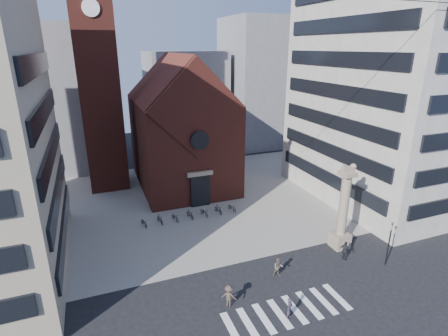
{
  "coord_description": "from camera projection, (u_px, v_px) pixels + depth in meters",
  "views": [
    {
      "loc": [
        -11.49,
        -21.03,
        18.79
      ],
      "look_at": [
        -0.29,
        8.0,
        7.93
      ],
      "focal_mm": 28.0,
      "sensor_mm": 36.0,
      "label": 1
    }
  ],
  "objects": [
    {
      "name": "campanile",
      "position": [
        97.0,
        72.0,
        44.7
      ],
      "size": [
        5.5,
        5.5,
        31.2
      ],
      "color": "maroon",
      "rests_on": "ground"
    },
    {
      "name": "scooter_5",
      "position": [
        218.0,
        209.0,
        41.3
      ],
      "size": [
        0.82,
        1.69,
        0.98
      ],
      "primitive_type": "imported",
      "rotation": [
        0.0,
        0.0,
        0.23
      ],
      "color": "black",
      "rests_on": "piazza"
    },
    {
      "name": "scooter_2",
      "position": [
        175.0,
        217.0,
        39.54
      ],
      "size": [
        0.95,
        1.77,
        0.88
      ],
      "primitive_type": "imported",
      "rotation": [
        0.0,
        0.0,
        0.23
      ],
      "color": "black",
      "rests_on": "piazza"
    },
    {
      "name": "pedestrian_1",
      "position": [
        278.0,
        267.0,
        29.96
      ],
      "size": [
        0.97,
        0.84,
        1.74
      ],
      "primitive_type": "imported",
      "rotation": [
        0.0,
        0.0,
        -0.23
      ],
      "color": "#645750",
      "rests_on": "ground"
    },
    {
      "name": "bg_block_right",
      "position": [
        267.0,
        83.0,
        69.14
      ],
      "size": [
        16.0,
        14.0,
        24.0
      ],
      "primitive_type": "cube",
      "color": "gray",
      "rests_on": "ground"
    },
    {
      "name": "bg_block_mid",
      "position": [
        185.0,
        100.0,
        67.33
      ],
      "size": [
        14.0,
        12.0,
        18.0
      ],
      "primitive_type": "cube",
      "color": "gray",
      "rests_on": "ground"
    },
    {
      "name": "traffic_light",
      "position": [
        389.0,
        242.0,
        31.06
      ],
      "size": [
        0.13,
        0.16,
        4.3
      ],
      "color": "black",
      "rests_on": "ground"
    },
    {
      "name": "pedestrian_0",
      "position": [
        290.0,
        308.0,
        25.26
      ],
      "size": [
        0.74,
        0.7,
        1.7
      ],
      "primitive_type": "imported",
      "rotation": [
        0.0,
        0.0,
        0.65
      ],
      "color": "#352E40",
      "rests_on": "ground"
    },
    {
      "name": "pedestrian_2",
      "position": [
        345.0,
        251.0,
        32.23
      ],
      "size": [
        0.81,
        1.19,
        1.87
      ],
      "primitive_type": "imported",
      "rotation": [
        0.0,
        0.0,
        1.93
      ],
      "color": "#212228",
      "rests_on": "ground"
    },
    {
      "name": "lion_column",
      "position": [
        343.0,
        215.0,
        33.52
      ],
      "size": [
        1.63,
        1.6,
        8.68
      ],
      "color": "gray",
      "rests_on": "ground"
    },
    {
      "name": "ground",
      "position": [
        262.0,
        289.0,
        28.62
      ],
      "size": [
        120.0,
        120.0,
        0.0
      ],
      "primitive_type": "plane",
      "color": "black",
      "rests_on": "ground"
    },
    {
      "name": "piazza",
      "position": [
        196.0,
        199.0,
        45.35
      ],
      "size": [
        46.0,
        30.0,
        0.05
      ],
      "primitive_type": "cube",
      "color": "gray",
      "rests_on": "ground"
    },
    {
      "name": "building_right",
      "position": [
        400.0,
        71.0,
        42.07
      ],
      "size": [
        18.0,
        22.0,
        32.0
      ],
      "primitive_type": "cube",
      "color": "beige",
      "rests_on": "ground"
    },
    {
      "name": "scooter_6",
      "position": [
        232.0,
        208.0,
        41.91
      ],
      "size": [
        0.95,
        1.77,
        0.88
      ],
      "primitive_type": "imported",
      "rotation": [
        0.0,
        0.0,
        0.23
      ],
      "color": "black",
      "rests_on": "piazza"
    },
    {
      "name": "scooter_3",
      "position": [
        190.0,
        214.0,
        40.12
      ],
      "size": [
        0.82,
        1.69,
        0.98
      ],
      "primitive_type": "imported",
      "rotation": [
        0.0,
        0.0,
        0.23
      ],
      "color": "black",
      "rests_on": "piazza"
    },
    {
      "name": "zebra_crossing",
      "position": [
        287.0,
        311.0,
        26.16
      ],
      "size": [
        10.2,
        3.2,
        0.01
      ],
      "primitive_type": null,
      "color": "white",
      "rests_on": "ground"
    },
    {
      "name": "pedestrian_3",
      "position": [
        229.0,
        296.0,
        26.44
      ],
      "size": [
        1.36,
        1.23,
        1.82
      ],
      "primitive_type": "imported",
      "rotation": [
        0.0,
        0.0,
        2.54
      ],
      "color": "#47382F",
      "rests_on": "ground"
    },
    {
      "name": "scooter_4",
      "position": [
        204.0,
        212.0,
        40.73
      ],
      "size": [
        0.95,
        1.77,
        0.88
      ],
      "primitive_type": "imported",
      "rotation": [
        0.0,
        0.0,
        0.23
      ],
      "color": "black",
      "rests_on": "piazza"
    },
    {
      "name": "bg_block_left",
      "position": [
        29.0,
        100.0,
        53.43
      ],
      "size": [
        16.0,
        14.0,
        22.0
      ],
      "primitive_type": "cube",
      "color": "gray",
      "rests_on": "ground"
    },
    {
      "name": "church",
      "position": [
        182.0,
        129.0,
        48.04
      ],
      "size": [
        12.0,
        16.65,
        18.0
      ],
      "color": "maroon",
      "rests_on": "ground"
    },
    {
      "name": "scooter_0",
      "position": [
        144.0,
        222.0,
        38.36
      ],
      "size": [
        0.95,
        1.77,
        0.88
      ],
      "primitive_type": "imported",
      "rotation": [
        0.0,
        0.0,
        0.23
      ],
      "color": "black",
      "rests_on": "piazza"
    },
    {
      "name": "scooter_1",
      "position": [
        160.0,
        219.0,
        38.94
      ],
      "size": [
        0.82,
        1.69,
        0.98
      ],
      "primitive_type": "imported",
      "rotation": [
        0.0,
        0.0,
        0.23
      ],
      "color": "black",
      "rests_on": "piazza"
    }
  ]
}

